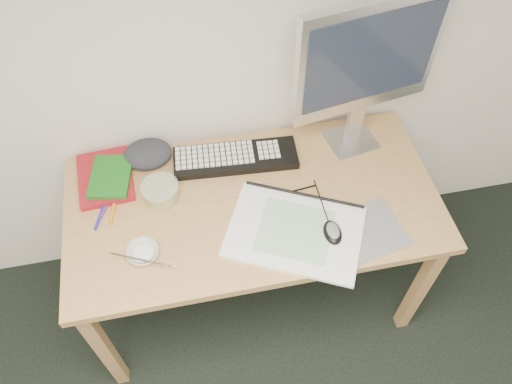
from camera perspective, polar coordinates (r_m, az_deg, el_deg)
The scene contains 18 objects.
desk at distance 1.94m, azimuth -0.31°, elevation -2.50°, with size 1.40×0.70×0.75m.
mousepad at distance 1.84m, azimuth 12.77°, elevation -4.31°, with size 0.24×0.22×0.00m, color slate.
sketchpad at distance 1.80m, azimuth 4.47°, elevation -4.51°, with size 0.47×0.34×0.01m, color white.
keyboard at distance 1.99m, azimuth -2.35°, elevation 3.90°, with size 0.49×0.16×0.03m, color black.
monitor at distance 1.84m, azimuth 12.66°, elevation 14.28°, with size 0.55×0.20×0.64m.
mouse at distance 1.78m, azimuth 8.78°, elevation -4.39°, with size 0.06×0.10×0.04m, color black.
rice_bowl at distance 1.78m, azimuth -12.79°, elevation -6.81°, with size 0.11×0.11×0.04m, color white.
chopsticks at distance 1.74m, azimuth -12.97°, elevation -7.56°, with size 0.02×0.02×0.23m, color #B2B2B5.
fruit_tub at distance 1.89m, azimuth -10.84°, elevation 0.02°, with size 0.14×0.14×0.07m, color #D8C74C.
book_red at distance 2.01m, azimuth -16.85°, elevation 1.62°, with size 0.20×0.27×0.03m, color maroon.
book_green at distance 1.98m, azimuth -16.29°, elevation 1.70°, with size 0.15×0.20×0.02m, color #196218.
cloth_lump at distance 2.02m, azimuth -12.28°, elevation 4.25°, with size 0.16×0.13×0.07m, color #222329.
pencil_pink at distance 1.92m, azimuth 0.19°, elevation 0.96°, with size 0.01×0.01×0.19m, color #DC6E7F.
pencil_tan at distance 1.88m, azimuth -0.77°, elevation -0.53°, with size 0.01×0.01×0.18m, color tan.
pencil_black at distance 1.90m, azimuth 4.22°, elevation 0.08°, with size 0.01×0.01×0.19m, color black.
marker_blue at distance 1.92m, azimuth -17.38°, elevation -2.59°, with size 0.01×0.01×0.12m, color #2021B1.
marker_orange at distance 1.92m, azimuth -15.96°, elevation -1.69°, with size 0.01×0.01×0.14m, color orange.
marker_purple at distance 1.94m, azimuth -16.62°, elevation -1.33°, with size 0.01×0.01×0.13m, color #5F2382.
Camera 1 is at (-0.21, 0.35, 2.27)m, focal length 35.00 mm.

